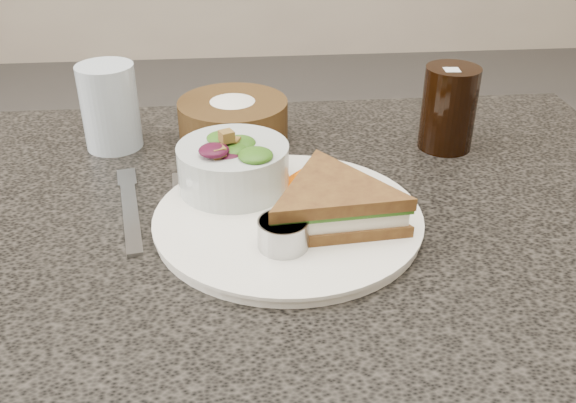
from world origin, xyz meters
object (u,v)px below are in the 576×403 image
(sandwich, at_px, (333,204))
(cola_glass, at_px, (449,104))
(water_glass, at_px, (110,107))
(dressing_ramekin, at_px, (283,234))
(dinner_plate, at_px, (288,219))
(salad_bowl, at_px, (233,159))
(bread_basket, at_px, (233,115))

(sandwich, xyz_separation_m, cola_glass, (0.19, 0.21, 0.03))
(cola_glass, distance_m, water_glass, 0.47)
(sandwich, relative_size, dressing_ramekin, 3.37)
(dinner_plate, xyz_separation_m, water_glass, (-0.23, 0.23, 0.05))
(salad_bowl, relative_size, dressing_ramekin, 2.50)
(sandwich, xyz_separation_m, water_glass, (-0.27, 0.25, 0.02))
(dressing_ramekin, distance_m, bread_basket, 0.29)
(salad_bowl, xyz_separation_m, bread_basket, (0.00, 0.16, -0.01))
(dinner_plate, xyz_separation_m, salad_bowl, (-0.06, 0.07, 0.05))
(cola_glass, bearing_deg, salad_bowl, -158.45)
(bread_basket, distance_m, cola_glass, 0.30)
(sandwich, relative_size, cola_glass, 1.40)
(dinner_plate, xyz_separation_m, cola_glass, (0.24, 0.19, 0.06))
(bread_basket, bearing_deg, salad_bowl, -90.71)
(salad_bowl, height_order, cola_glass, cola_glass)
(dressing_ramekin, bearing_deg, sandwich, 35.71)
(sandwich, distance_m, bread_basket, 0.27)
(bread_basket, relative_size, water_glass, 1.30)
(bread_basket, bearing_deg, dressing_ramekin, -80.82)
(dinner_plate, xyz_separation_m, sandwich, (0.05, -0.02, 0.03))
(salad_bowl, distance_m, dressing_ramekin, 0.14)
(sandwich, xyz_separation_m, bread_basket, (-0.10, 0.25, 0.01))
(salad_bowl, xyz_separation_m, dressing_ramekin, (0.05, -0.13, -0.02))
(dinner_plate, distance_m, salad_bowl, 0.10)
(dinner_plate, height_order, water_glass, water_glass)
(dinner_plate, distance_m, cola_glass, 0.31)
(salad_bowl, distance_m, cola_glass, 0.32)
(sandwich, relative_size, water_glass, 1.52)
(salad_bowl, xyz_separation_m, cola_glass, (0.30, 0.12, 0.01))
(salad_bowl, bearing_deg, bread_basket, 89.29)
(dinner_plate, distance_m, dressing_ramekin, 0.07)
(dressing_ramekin, height_order, water_glass, water_glass)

